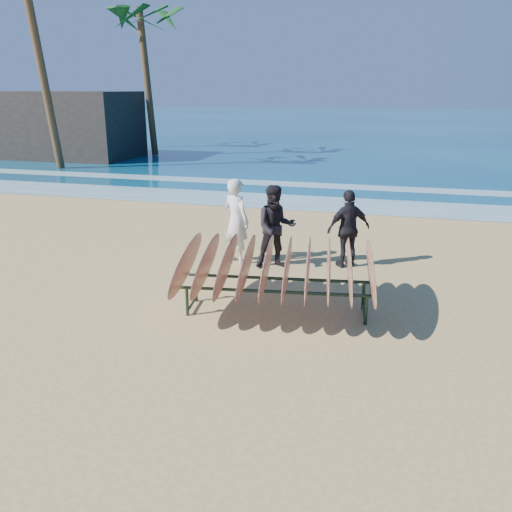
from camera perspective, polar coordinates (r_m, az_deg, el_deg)
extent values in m
plane|color=tan|center=(8.83, -1.39, -7.39)|extent=(120.00, 120.00, 0.00)
plane|color=navy|center=(62.83, 13.58, 13.43)|extent=(160.00, 160.00, 0.00)
plane|color=white|center=(18.21, 7.72, 5.45)|extent=(160.00, 160.00, 0.00)
plane|color=white|center=(21.62, 9.02, 7.25)|extent=(160.00, 160.00, 0.00)
cylinder|color=#1D2E22|center=(9.20, -7.26, -4.78)|extent=(0.06, 0.06, 0.50)
cylinder|color=#1D2E22|center=(8.96, 11.49, -5.62)|extent=(0.06, 0.06, 0.50)
cylinder|color=#1D2E22|center=(9.79, -6.33, -3.38)|extent=(0.06, 0.06, 0.50)
cylinder|color=#1D2E22|center=(9.56, 11.24, -4.12)|extent=(0.06, 0.06, 0.50)
cylinder|color=#1D2E22|center=(8.87, 2.00, -3.78)|extent=(3.18, 0.51, 0.06)
cylinder|color=#1D2E22|center=(9.48, 2.37, -2.38)|extent=(3.18, 0.51, 0.06)
cylinder|color=#1D2E22|center=(9.56, -6.74, -5.01)|extent=(0.14, 0.65, 0.04)
cylinder|color=#1D2E22|center=(9.33, 11.30, -5.82)|extent=(0.14, 0.65, 0.04)
ellipsoid|color=#5F1006|center=(9.32, -7.32, -0.72)|extent=(0.41, 2.44, 0.84)
ellipsoid|color=#5F1006|center=(9.24, -5.25, -0.80)|extent=(0.41, 2.44, 0.84)
ellipsoid|color=#5F1006|center=(9.17, -3.15, -0.89)|extent=(0.41, 2.44, 0.84)
ellipsoid|color=#5F1006|center=(9.12, -1.02, -0.97)|extent=(0.41, 2.44, 0.84)
ellipsoid|color=#5F1006|center=(9.08, 1.13, -1.06)|extent=(0.41, 2.44, 0.84)
ellipsoid|color=#5F1006|center=(9.05, 3.30, -1.15)|extent=(0.41, 2.44, 0.84)
ellipsoid|color=#5F1006|center=(9.04, 5.48, -1.23)|extent=(0.41, 2.44, 0.84)
ellipsoid|color=#5F1006|center=(9.03, 7.66, -1.31)|extent=(0.41, 2.44, 0.84)
ellipsoid|color=#5F1006|center=(9.05, 9.84, -1.39)|extent=(0.41, 2.44, 0.84)
ellipsoid|color=#5F1006|center=(9.07, 12.02, -1.47)|extent=(0.41, 2.44, 0.84)
imported|color=silver|center=(11.77, -2.09, 3.71)|extent=(0.81, 0.71, 1.86)
imported|color=black|center=(11.40, 2.08, 3.05)|extent=(1.05, 0.94, 1.77)
imported|color=black|center=(11.64, 9.72, 2.83)|extent=(1.04, 0.88, 1.66)
cube|color=#2D2823|center=(32.40, -19.72, 12.87)|extent=(7.93, 4.40, 3.52)
cylinder|color=brown|center=(27.19, -21.78, 18.55)|extent=(0.36, 1.75, 9.64)
cylinder|color=brown|center=(31.43, -11.35, 17.28)|extent=(0.36, 1.32, 7.73)
cylinder|color=brown|center=(36.02, -21.72, 18.15)|extent=(0.36, 1.90, 9.88)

